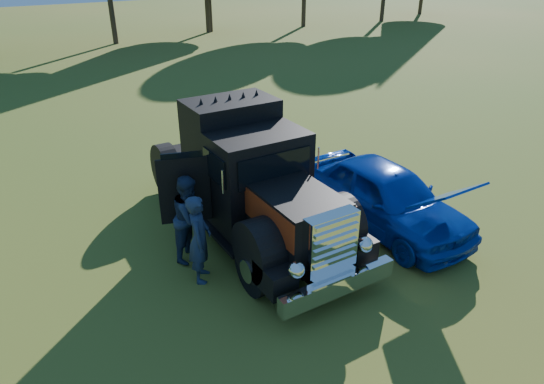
% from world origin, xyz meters
% --- Properties ---
extents(ground, '(120.00, 120.00, 0.00)m').
position_xyz_m(ground, '(0.00, 0.00, 0.00)').
color(ground, '#385C1B').
rests_on(ground, ground).
extents(diamond_t_truck, '(3.34, 7.16, 3.00)m').
position_xyz_m(diamond_t_truck, '(-0.07, 2.97, 1.28)').
color(diamond_t_truck, black).
rests_on(diamond_t_truck, ground).
extents(hotrod_coupe, '(1.91, 4.63, 1.89)m').
position_xyz_m(hotrod_coupe, '(2.84, 1.52, 0.79)').
color(hotrod_coupe, '#061E97').
rests_on(hotrod_coupe, ground).
extents(spectator_near, '(0.73, 0.82, 1.89)m').
position_xyz_m(spectator_near, '(-1.83, 1.84, 0.94)').
color(spectator_near, '#1D2343').
rests_on(spectator_near, ground).
extents(spectator_far, '(1.18, 1.16, 1.92)m').
position_xyz_m(spectator_far, '(-1.66, 2.69, 0.96)').
color(spectator_far, '#1A1D3D').
rests_on(spectator_far, ground).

